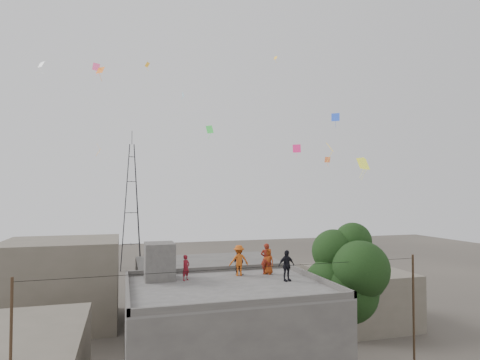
{
  "coord_description": "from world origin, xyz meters",
  "views": [
    {
      "loc": [
        -5.17,
        -19.99,
        10.8
      ],
      "look_at": [
        1.34,
        2.29,
        11.61
      ],
      "focal_mm": 30.0,
      "sensor_mm": 36.0,
      "label": 1
    }
  ],
  "objects_px": {
    "stair_head_box": "(159,261)",
    "person_dark_adult": "(286,266)",
    "person_red_adult": "(266,259)",
    "tree": "(348,275)",
    "transmission_tower": "(131,206)"
  },
  "relations": [
    {
      "from": "stair_head_box",
      "to": "person_dark_adult",
      "type": "bearing_deg",
      "value": -19.86
    },
    {
      "from": "person_red_adult",
      "to": "person_dark_adult",
      "type": "relative_size",
      "value": 1.08
    },
    {
      "from": "stair_head_box",
      "to": "person_dark_adult",
      "type": "xyz_separation_m",
      "value": [
        6.56,
        -2.37,
        -0.17
      ]
    },
    {
      "from": "stair_head_box",
      "to": "tree",
      "type": "bearing_deg",
      "value": -10.74
    },
    {
      "from": "transmission_tower",
      "to": "person_red_adult",
      "type": "relative_size",
      "value": 11.11
    },
    {
      "from": "person_red_adult",
      "to": "tree",
      "type": "bearing_deg",
      "value": 176.62
    },
    {
      "from": "transmission_tower",
      "to": "person_dark_adult",
      "type": "xyz_separation_m",
      "value": [
        7.36,
        -39.77,
        -2.14
      ]
    },
    {
      "from": "tree",
      "to": "person_red_adult",
      "type": "distance_m",
      "value": 4.81
    },
    {
      "from": "stair_head_box",
      "to": "tree",
      "type": "xyz_separation_m",
      "value": [
        10.57,
        -2.0,
        -1.0
      ]
    },
    {
      "from": "stair_head_box",
      "to": "tree",
      "type": "height_order",
      "value": "tree"
    },
    {
      "from": "tree",
      "to": "stair_head_box",
      "type": "bearing_deg",
      "value": 169.26
    },
    {
      "from": "transmission_tower",
      "to": "person_dark_adult",
      "type": "distance_m",
      "value": 40.5
    },
    {
      "from": "tree",
      "to": "transmission_tower",
      "type": "xyz_separation_m",
      "value": [
        -11.37,
        39.4,
        2.97
      ]
    },
    {
      "from": "stair_head_box",
      "to": "transmission_tower",
      "type": "relative_size",
      "value": 0.1
    },
    {
      "from": "person_red_adult",
      "to": "person_dark_adult",
      "type": "bearing_deg",
      "value": 118.82
    }
  ]
}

